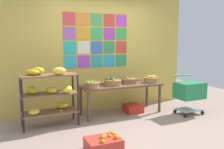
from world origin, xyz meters
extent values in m
plane|color=gray|center=(0.00, 0.00, 0.00)|extent=(9.03, 9.03, 0.00)
cube|color=gold|center=(0.00, 1.55, 1.49)|extent=(4.39, 0.06, 2.98)
cube|color=#D73F46|center=(-0.70, 1.51, 2.04)|extent=(0.27, 0.01, 0.27)
cube|color=orange|center=(-0.40, 1.51, 2.04)|extent=(0.27, 0.01, 0.27)
cube|color=#4B9B4F|center=(-0.09, 1.51, 2.04)|extent=(0.27, 0.01, 0.27)
cube|color=#D3402F|center=(0.22, 1.51, 2.04)|extent=(0.27, 0.01, 0.27)
cube|color=#B040B5|center=(0.53, 1.51, 2.04)|extent=(0.27, 0.01, 0.27)
cube|color=#9D58AF|center=(-0.70, 1.51, 1.73)|extent=(0.27, 0.01, 0.27)
cube|color=orange|center=(-0.40, 1.51, 1.73)|extent=(0.27, 0.01, 0.27)
cube|color=green|center=(-0.09, 1.51, 1.73)|extent=(0.27, 0.01, 0.27)
cube|color=purple|center=(0.22, 1.51, 1.73)|extent=(0.27, 0.01, 0.27)
cube|color=green|center=(0.53, 1.51, 1.73)|extent=(0.27, 0.01, 0.27)
cube|color=#25B5B7|center=(-0.70, 1.51, 1.43)|extent=(0.27, 0.01, 0.27)
cube|color=silver|center=(-0.40, 1.51, 1.43)|extent=(0.27, 0.01, 0.27)
cube|color=#3869BE|center=(-0.09, 1.51, 1.43)|extent=(0.27, 0.01, 0.27)
cube|color=#339150|center=(0.22, 1.51, 1.43)|extent=(0.27, 0.01, 0.27)
cube|color=#CD4133|center=(0.53, 1.51, 1.43)|extent=(0.27, 0.01, 0.27)
cube|color=#32B3BE|center=(-0.70, 1.51, 1.12)|extent=(0.27, 0.01, 0.27)
cube|color=purple|center=(-0.40, 1.51, 1.12)|extent=(0.27, 0.01, 0.27)
cube|color=teal|center=(-0.09, 1.51, 1.12)|extent=(0.27, 0.01, 0.27)
cube|color=#2AA2BB|center=(0.22, 1.51, 1.12)|extent=(0.27, 0.01, 0.27)
cube|color=#2F9155|center=(0.53, 1.51, 1.12)|extent=(0.27, 0.01, 0.27)
cylinder|color=black|center=(-1.77, 0.63, 0.48)|extent=(0.04, 0.04, 0.97)
cylinder|color=black|center=(-0.80, 0.63, 0.48)|extent=(0.04, 0.04, 0.97)
cylinder|color=black|center=(-1.77, 1.00, 0.48)|extent=(0.04, 0.04, 0.97)
cylinder|color=black|center=(-0.80, 1.00, 0.48)|extent=(0.04, 0.04, 0.97)
cube|color=brown|center=(-1.28, 0.81, 0.26)|extent=(1.01, 0.40, 0.03)
ellipsoid|color=yellow|center=(-1.58, 0.72, 0.33)|extent=(0.26, 0.25, 0.11)
ellipsoid|color=yellow|center=(-1.05, 0.91, 0.34)|extent=(0.28, 0.26, 0.12)
cube|color=brown|center=(-1.28, 0.81, 0.61)|extent=(1.01, 0.40, 0.02)
ellipsoid|color=yellow|center=(-0.98, 0.69, 0.69)|extent=(0.27, 0.28, 0.14)
ellipsoid|color=yellow|center=(-1.59, 0.86, 0.69)|extent=(0.25, 0.32, 0.14)
ellipsoid|color=yellow|center=(-1.26, 0.76, 0.68)|extent=(0.25, 0.24, 0.12)
cube|color=brown|center=(-1.28, 0.81, 0.95)|extent=(1.01, 0.40, 0.02)
ellipsoid|color=yellow|center=(-1.12, 0.68, 1.04)|extent=(0.27, 0.17, 0.14)
ellipsoid|color=yellow|center=(-1.47, 0.84, 1.04)|extent=(0.26, 0.20, 0.14)
ellipsoid|color=yellow|center=(-1.57, 0.83, 1.02)|extent=(0.30, 0.28, 0.10)
ellipsoid|color=yellow|center=(-1.04, 0.87, 1.02)|extent=(0.24, 0.25, 0.11)
cube|color=brown|center=(0.25, 0.96, 0.63)|extent=(1.77, 0.63, 0.04)
cylinder|color=brown|center=(-0.57, 0.70, 0.30)|extent=(0.06, 0.06, 0.61)
cylinder|color=brown|center=(1.08, 0.70, 0.30)|extent=(0.06, 0.06, 0.61)
cylinder|color=brown|center=(-0.57, 1.22, 0.30)|extent=(0.06, 0.06, 0.61)
cylinder|color=brown|center=(1.08, 1.22, 0.30)|extent=(0.06, 0.06, 0.61)
cylinder|color=#A27741|center=(0.05, 0.94, 0.70)|extent=(0.35, 0.35, 0.11)
torus|color=#A47A48|center=(0.05, 0.94, 0.76)|extent=(0.38, 0.38, 0.03)
sphere|color=#4E6625|center=(-0.05, 0.97, 0.78)|extent=(0.09, 0.09, 0.09)
sphere|color=#496F38|center=(0.01, 0.82, 0.76)|extent=(0.07, 0.07, 0.07)
sphere|color=#3D6B36|center=(0.05, 1.04, 0.78)|extent=(0.08, 0.08, 0.08)
sphere|color=#496E2C|center=(0.05, 0.93, 0.77)|extent=(0.09, 0.09, 0.09)
sphere|color=#426138|center=(0.08, 1.00, 0.77)|extent=(0.08, 0.08, 0.08)
cylinder|color=#A66D3F|center=(-0.45, 0.80, 0.70)|extent=(0.27, 0.27, 0.11)
torus|color=#A2723E|center=(-0.45, 0.80, 0.76)|extent=(0.29, 0.29, 0.03)
sphere|color=#76C536|center=(-0.44, 0.86, 0.77)|extent=(0.05, 0.05, 0.05)
sphere|color=#80BA2F|center=(-0.38, 0.86, 0.77)|extent=(0.05, 0.05, 0.05)
sphere|color=#73CC35|center=(-0.46, 0.79, 0.77)|extent=(0.05, 0.05, 0.05)
sphere|color=#85C72B|center=(-0.54, 0.84, 0.77)|extent=(0.05, 0.05, 0.05)
cylinder|color=#A5774B|center=(0.97, 0.89, 0.70)|extent=(0.30, 0.30, 0.10)
torus|color=#A5754E|center=(0.97, 0.89, 0.75)|extent=(0.33, 0.33, 0.03)
sphere|color=gold|center=(1.03, 0.88, 0.77)|extent=(0.10, 0.10, 0.10)
sphere|color=gold|center=(0.91, 0.89, 0.76)|extent=(0.10, 0.10, 0.10)
sphere|color=gold|center=(0.99, 0.86, 0.76)|extent=(0.10, 0.10, 0.10)
sphere|color=gold|center=(0.97, 0.91, 0.76)|extent=(0.08, 0.08, 0.08)
sphere|color=gold|center=(0.96, 0.90, 0.76)|extent=(0.09, 0.09, 0.09)
sphere|color=gold|center=(0.96, 0.88, 0.77)|extent=(0.08, 0.08, 0.08)
cylinder|color=#8F623F|center=(0.50, 1.04, 0.70)|extent=(0.37, 0.37, 0.10)
torus|color=#96643A|center=(0.50, 1.04, 0.75)|extent=(0.39, 0.39, 0.02)
sphere|color=#7DBA3D|center=(0.45, 0.99, 0.75)|extent=(0.05, 0.05, 0.05)
sphere|color=#72BE35|center=(0.45, 1.07, 0.76)|extent=(0.05, 0.05, 0.05)
sphere|color=#84C93E|center=(0.57, 1.06, 0.75)|extent=(0.05, 0.05, 0.05)
cube|color=red|center=(0.55, 0.94, 0.09)|extent=(0.38, 0.34, 0.18)
cube|color=red|center=(-0.77, -0.55, 0.09)|extent=(0.49, 0.38, 0.18)
sphere|color=orange|center=(-0.78, -0.55, 0.19)|extent=(0.08, 0.08, 0.08)
sphere|color=orange|center=(-0.83, -0.68, 0.19)|extent=(0.08, 0.08, 0.08)
sphere|color=orange|center=(-0.60, -0.63, 0.20)|extent=(0.08, 0.08, 0.08)
sphere|color=orange|center=(-0.58, -0.45, 0.18)|extent=(0.08, 0.08, 0.08)
sphere|color=orange|center=(-0.75, -0.51, 0.20)|extent=(0.09, 0.09, 0.09)
sphere|color=orange|center=(-0.66, -0.53, 0.18)|extent=(0.08, 0.08, 0.08)
sphere|color=orange|center=(-0.75, -0.52, 0.19)|extent=(0.09, 0.09, 0.09)
sphere|color=black|center=(1.35, 0.17, 0.04)|extent=(0.08, 0.08, 0.08)
sphere|color=black|center=(1.83, 0.17, 0.04)|extent=(0.08, 0.08, 0.08)
sphere|color=black|center=(1.35, 0.49, 0.04)|extent=(0.08, 0.08, 0.08)
sphere|color=black|center=(1.83, 0.49, 0.04)|extent=(0.08, 0.08, 0.08)
cube|color=#A5A8AD|center=(1.59, 0.33, 0.10)|extent=(0.50, 0.34, 0.03)
cube|color=#248B50|center=(1.59, 0.33, 0.52)|extent=(0.58, 0.42, 0.35)
cylinder|color=#248B50|center=(1.59, 0.57, 0.81)|extent=(0.55, 0.03, 0.03)
camera|label=1|loc=(-1.99, -3.59, 1.56)|focal=38.43mm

